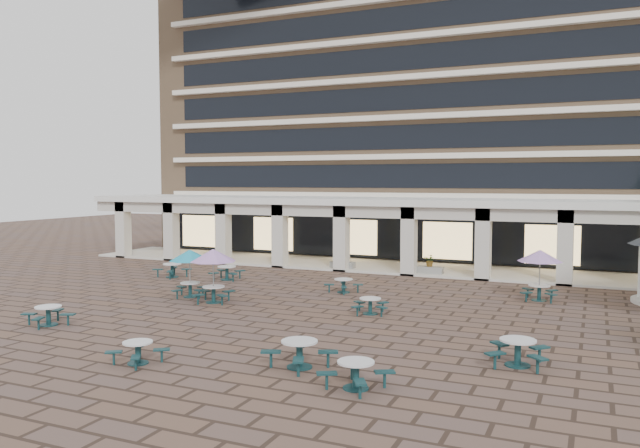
% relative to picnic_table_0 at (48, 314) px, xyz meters
% --- Properties ---
extents(ground, '(120.00, 120.00, 0.00)m').
position_rel_picnic_table_0_xyz_m(ground, '(6.93, 5.39, -0.44)').
color(ground, brown).
rests_on(ground, ground).
extents(apartment_building, '(40.00, 15.50, 25.20)m').
position_rel_picnic_table_0_xyz_m(apartment_building, '(6.93, 30.86, 12.16)').
color(apartment_building, '#9D7A59').
rests_on(apartment_building, ground).
extents(retail_arcade, '(42.00, 6.60, 4.40)m').
position_rel_picnic_table_0_xyz_m(retail_arcade, '(6.93, 20.19, 2.56)').
color(retail_arcade, white).
rests_on(retail_arcade, ground).
extents(picnic_table_0, '(2.01, 2.01, 0.73)m').
position_rel_picnic_table_0_xyz_m(picnic_table_0, '(0.00, 0.00, 0.00)').
color(picnic_table_0, '#164042').
rests_on(picnic_table_0, ground).
extents(picnic_table_2, '(1.96, 1.96, 0.75)m').
position_rel_picnic_table_0_xyz_m(picnic_table_2, '(13.25, -2.03, 0.01)').
color(picnic_table_2, '#164042').
rests_on(picnic_table_2, ground).
extents(picnic_table_3, '(2.20, 2.20, 0.81)m').
position_rel_picnic_table_0_xyz_m(picnic_table_3, '(11.08, -0.95, 0.05)').
color(picnic_table_3, '#164042').
rests_on(picnic_table_3, ground).
extents(picnic_table_4, '(1.94, 1.94, 2.24)m').
position_rel_picnic_table_0_xyz_m(picnic_table_4, '(1.50, 6.96, 1.46)').
color(picnic_table_4, '#164042').
rests_on(picnic_table_4, ground).
extents(picnic_table_5, '(1.68, 1.68, 0.67)m').
position_rel_picnic_table_0_xyz_m(picnic_table_5, '(6.46, -2.57, -0.04)').
color(picnic_table_5, '#164042').
rests_on(picnic_table_5, ground).
extents(picnic_table_6, '(2.09, 2.09, 2.42)m').
position_rel_picnic_table_0_xyz_m(picnic_table_6, '(3.26, 6.27, 1.62)').
color(picnic_table_6, '#164042').
rests_on(picnic_table_6, ground).
extents(picnic_table_7, '(1.85, 1.85, 0.80)m').
position_rel_picnic_table_0_xyz_m(picnic_table_7, '(16.92, 1.84, 0.04)').
color(picnic_table_7, '#164042').
rests_on(picnic_table_7, ground).
extents(picnic_table_8, '(2.06, 2.06, 0.78)m').
position_rel_picnic_table_0_xyz_m(picnic_table_8, '(-3.05, 11.56, 0.03)').
color(picnic_table_8, '#164042').
rests_on(picnic_table_8, ground).
extents(picnic_table_9, '(1.85, 1.85, 0.68)m').
position_rel_picnic_table_0_xyz_m(picnic_table_9, '(7.68, 11.00, -0.03)').
color(picnic_table_9, '#164042').
rests_on(picnic_table_9, ground).
extents(picnic_table_10, '(1.75, 1.75, 0.67)m').
position_rel_picnic_table_0_xyz_m(picnic_table_10, '(10.52, 6.87, -0.04)').
color(picnic_table_10, '#164042').
rests_on(picnic_table_10, ground).
extents(picnic_table_11, '(2.02, 2.02, 2.33)m').
position_rel_picnic_table_0_xyz_m(picnic_table_11, '(16.64, 12.75, 1.54)').
color(picnic_table_11, '#164042').
rests_on(picnic_table_11, ground).
extents(picnic_table_12, '(1.95, 1.95, 0.76)m').
position_rel_picnic_table_0_xyz_m(picnic_table_12, '(0.30, 12.03, 0.02)').
color(picnic_table_12, '#164042').
rests_on(picnic_table_12, ground).
extents(planter_left, '(1.50, 0.74, 1.28)m').
position_rel_picnic_table_0_xyz_m(planter_left, '(4.69, 18.29, 0.08)').
color(planter_left, gray).
rests_on(planter_left, ground).
extents(planter_right, '(1.50, 0.76, 1.23)m').
position_rel_picnic_table_0_xyz_m(planter_right, '(10.17, 18.29, 0.05)').
color(planter_right, gray).
rests_on(planter_right, ground).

